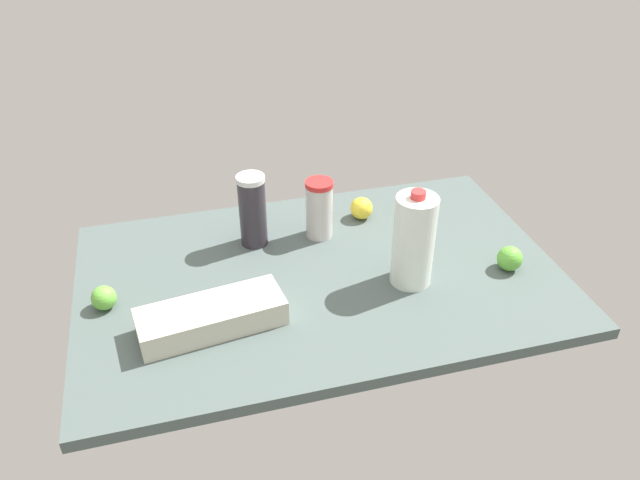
{
  "coord_description": "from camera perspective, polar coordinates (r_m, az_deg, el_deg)",
  "views": [
    {
      "loc": [
        32.99,
        122.01,
        97.87
      ],
      "look_at": [
        0.0,
        0.0,
        13.0
      ],
      "focal_mm": 35.0,
      "sensor_mm": 36.0,
      "label": 1
    }
  ],
  "objects": [
    {
      "name": "tumbler_cup",
      "position": [
        1.68,
        -0.07,
        2.87
      ],
      "size": [
        7.48,
        7.48,
        16.71
      ],
      "color": "beige",
      "rests_on": "countertop"
    },
    {
      "name": "lime_near_front",
      "position": [
        1.65,
        16.95,
        -1.63
      ],
      "size": [
        6.39,
        6.39,
        6.39
      ],
      "primitive_type": "sphere",
      "color": "#5CAF38",
      "rests_on": "countertop"
    },
    {
      "name": "lemon_by_jug",
      "position": [
        1.79,
        3.81,
        2.92
      ],
      "size": [
        6.41,
        6.41,
        6.41
      ],
      "primitive_type": "sphere",
      "color": "yellow",
      "rests_on": "countertop"
    },
    {
      "name": "milk_jug",
      "position": [
        1.5,
        8.56,
        -0.04
      ],
      "size": [
        10.1,
        10.1,
        25.39
      ],
      "color": "white",
      "rests_on": "countertop"
    },
    {
      "name": "countertop",
      "position": [
        1.59,
        -0.0,
        -3.44
      ],
      "size": [
        120.0,
        76.0,
        3.0
      ],
      "primitive_type": "cube",
      "color": "#4A5855",
      "rests_on": "ground"
    },
    {
      "name": "lime_far_back",
      "position": [
        1.54,
        -19.16,
        -4.92
      ],
      "size": [
        5.82,
        5.82,
        5.82
      ],
      "primitive_type": "sphere",
      "color": "#65B53D",
      "rests_on": "countertop"
    },
    {
      "name": "egg_carton",
      "position": [
        1.42,
        -9.88,
        -6.91
      ],
      "size": [
        33.9,
        16.05,
        6.17
      ],
      "primitive_type": "cube",
      "rotation": [
        0.0,
        0.0,
        0.13
      ],
      "color": "beige",
      "rests_on": "countertop"
    },
    {
      "name": "shaker_bottle",
      "position": [
        1.65,
        -6.19,
        2.71
      ],
      "size": [
        7.4,
        7.4,
        20.28
      ],
      "color": "#302A31",
      "rests_on": "countertop"
    }
  ]
}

